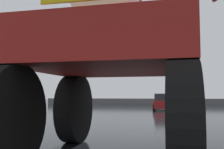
{
  "coord_description": "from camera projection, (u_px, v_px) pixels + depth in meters",
  "views": [
    {
      "loc": [
        0.76,
        -0.11,
        1.4
      ],
      "look_at": [
        -0.69,
        7.49,
        1.98
      ],
      "focal_mm": 43.65,
      "sensor_mm": 36.0,
      "label": 1
    }
  ],
  "objects": [
    {
      "name": "roadside_barrier",
      "position": [
        158.0,
        102.0,
        36.89
      ],
      "size": [
        31.83,
        0.24,
        0.9
      ],
      "primitive_type": "cube",
      "color": "#59595B",
      "rests_on": "ground"
    },
    {
      "name": "oversize_sprayer",
      "position": [
        112.0,
        64.0,
        6.25
      ],
      "size": [
        4.31,
        5.42,
        4.65
      ],
      "rotation": [
        0.0,
        0.0,
        1.52
      ],
      "color": "black",
      "rests_on": "ground"
    },
    {
      "name": "ground_plane",
      "position": [
        152.0,
        116.0,
        17.78
      ],
      "size": [
        120.0,
        120.0,
        0.0
      ],
      "primitive_type": "plane",
      "color": "black"
    },
    {
      "name": "bare_tree_left",
      "position": [
        18.0,
        41.0,
        20.94
      ],
      "size": [
        3.45,
        3.45,
        7.03
      ],
      "color": "#473828",
      "rests_on": "ground"
    },
    {
      "name": "streetlight_far_left",
      "position": [
        67.0,
        62.0,
        27.12
      ],
      "size": [
        1.66,
        0.24,
        8.54
      ],
      "color": "#A8AAAF",
      "rests_on": "ground"
    },
    {
      "name": "traffic_signal_near_left",
      "position": [
        9.0,
        65.0,
        12.4
      ],
      "size": [
        0.24,
        0.54,
        3.8
      ],
      "color": "#A8AAAF",
      "rests_on": "ground"
    },
    {
      "name": "sedan_ahead",
      "position": [
        163.0,
        102.0,
        25.77
      ],
      "size": [
        1.9,
        4.11,
        1.52
      ],
      "rotation": [
        0.0,
        0.0,
        1.58
      ],
      "color": "maroon",
      "rests_on": "ground"
    }
  ]
}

